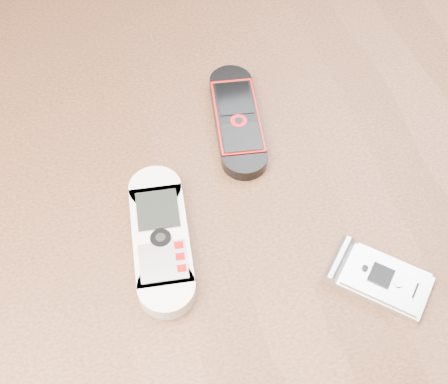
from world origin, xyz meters
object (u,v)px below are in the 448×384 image
Objects in this scene: table at (220,253)px; nokia_black_red at (237,119)px; nokia_white at (161,237)px; motorola_razr at (383,280)px.

table is 7.95× the size of nokia_black_red.
nokia_white is 1.71× the size of motorola_razr.
nokia_black_red is 0.22m from motorola_razr.
motorola_razr is at bearing -20.95° from nokia_white.
motorola_razr is at bearing -47.49° from table.
nokia_white is 0.20m from motorola_razr.
table is 0.15m from nokia_black_red.
motorola_razr reaches higher than table.
nokia_white reaches higher than nokia_black_red.
nokia_white is 0.16m from nokia_black_red.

